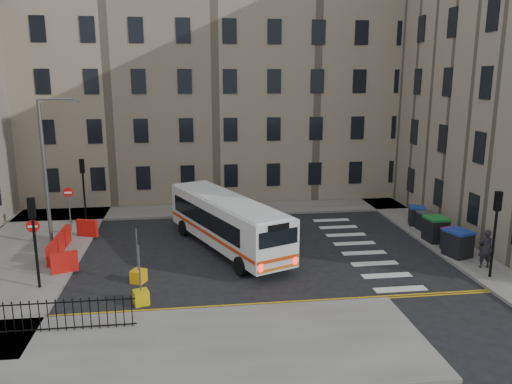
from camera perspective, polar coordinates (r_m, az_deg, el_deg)
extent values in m
plane|color=black|center=(27.87, 3.58, -6.49)|extent=(120.00, 120.00, 0.00)
cube|color=slate|center=(35.59, -8.65, -2.16)|extent=(36.00, 3.20, 0.15)
cube|color=slate|center=(34.22, 17.24, -3.22)|extent=(2.40, 26.00, 0.15)
cube|color=slate|center=(29.65, -24.63, -6.32)|extent=(6.00, 22.00, 0.15)
cube|color=slate|center=(18.34, -12.87, -17.46)|extent=(20.00, 6.00, 0.15)
cube|color=gray|center=(41.33, -10.29, 10.99)|extent=(38.00, 10.50, 16.00)
cylinder|color=black|center=(25.62, 25.48, -5.40)|extent=(0.12, 0.12, 3.20)
cube|color=black|center=(25.10, 25.93, -0.95)|extent=(0.28, 0.22, 0.90)
cylinder|color=black|center=(33.83, -19.01, -0.60)|extent=(0.12, 0.12, 3.20)
cube|color=black|center=(33.44, -19.27, 2.82)|extent=(0.28, 0.22, 0.90)
cylinder|color=black|center=(24.03, -23.82, -6.42)|extent=(0.12, 0.12, 3.20)
cube|color=black|center=(23.47, -24.27, -1.68)|extent=(0.28, 0.22, 0.90)
cylinder|color=#595B5E|center=(29.31, -22.95, 1.87)|extent=(0.20, 0.20, 8.00)
cube|color=#595B5E|center=(28.88, -23.67, 9.82)|extent=(0.50, 0.22, 0.14)
cylinder|color=#595B5E|center=(32.14, -20.51, -2.14)|extent=(0.08, 0.08, 2.40)
cube|color=red|center=(31.80, -20.72, 0.47)|extent=(0.60, 0.04, 0.60)
cylinder|color=#595B5E|center=(25.65, -23.91, -6.17)|extent=(0.08, 0.08, 2.40)
cube|color=red|center=(25.23, -24.22, -2.94)|extent=(0.60, 0.04, 0.60)
cube|color=red|center=(27.16, -22.30, -6.55)|extent=(0.25, 1.25, 1.00)
cube|color=red|center=(28.53, -21.55, -5.56)|extent=(0.25, 1.25, 1.00)
cube|color=red|center=(29.92, -20.88, -4.66)|extent=(0.25, 1.25, 1.00)
cube|color=red|center=(30.94, -18.72, -3.92)|extent=(1.26, 0.66, 1.00)
cube|color=red|center=(25.75, -21.06, -7.50)|extent=(1.26, 0.66, 1.00)
cube|color=black|center=(20.24, -24.90, -11.58)|extent=(7.80, 0.04, 0.04)
cube|color=black|center=(20.67, -24.62, -14.17)|extent=(7.80, 0.04, 0.04)
cube|color=silver|center=(27.30, -3.33, -3.27)|extent=(6.16, 10.47, 2.36)
cube|color=black|center=(27.17, -6.02, -2.99)|extent=(3.25, 7.67, 0.94)
cube|color=black|center=(28.18, -1.61, -2.33)|extent=(3.25, 7.67, 0.94)
cube|color=black|center=(31.81, -7.58, -0.58)|extent=(1.94, 0.85, 1.04)
cube|color=black|center=(22.85, 2.59, -5.28)|extent=(1.94, 0.85, 0.75)
cube|color=red|center=(26.97, -5.58, -4.77)|extent=(3.96, 9.40, 0.17)
cube|color=red|center=(27.99, -1.13, -4.04)|extent=(3.96, 9.40, 0.17)
cube|color=#FF0C0C|center=(22.81, 0.55, -8.70)|extent=(0.21, 0.13, 0.38)
cube|color=#FF0C0C|center=(23.76, 4.50, -7.83)|extent=(0.21, 0.13, 0.38)
cylinder|color=black|center=(30.22, -8.30, -4.10)|extent=(0.61, 0.97, 0.94)
cylinder|color=black|center=(31.13, -4.28, -3.49)|extent=(0.61, 0.97, 0.94)
cylinder|color=black|center=(24.08, -1.81, -8.47)|extent=(0.61, 0.97, 0.94)
cylinder|color=black|center=(25.20, 2.94, -7.48)|extent=(0.61, 0.97, 0.94)
cube|color=black|center=(28.15, 22.07, -5.57)|extent=(1.34, 1.45, 1.26)
cube|color=navy|center=(27.95, 22.19, -4.22)|extent=(1.41, 1.52, 0.13)
cube|color=black|center=(28.97, 21.63, -5.19)|extent=(1.16, 1.25, 1.09)
cube|color=#5A1D6E|center=(28.80, 21.73, -4.05)|extent=(1.22, 1.31, 0.11)
cube|color=black|center=(30.23, 19.82, -4.13)|extent=(1.12, 1.28, 1.27)
cube|color=#1A772A|center=(30.04, 19.93, -2.85)|extent=(1.18, 1.34, 0.13)
cube|color=black|center=(32.21, 18.86, -3.26)|extent=(0.96, 1.08, 1.02)
cube|color=#3A3A3D|center=(32.06, 18.94, -2.29)|extent=(1.01, 1.13, 0.11)
cube|color=black|center=(33.16, 17.86, -2.68)|extent=(1.15, 1.24, 1.07)
cube|color=navy|center=(33.01, 17.93, -1.69)|extent=(1.20, 1.30, 0.11)
imported|color=black|center=(26.90, 24.73, -5.91)|extent=(0.73, 0.50, 1.94)
cube|color=#FDA70E|center=(24.00, -13.27, -9.34)|extent=(0.79, 0.79, 0.60)
cube|color=gold|center=(21.82, -12.99, -11.65)|extent=(0.75, 0.75, 0.60)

